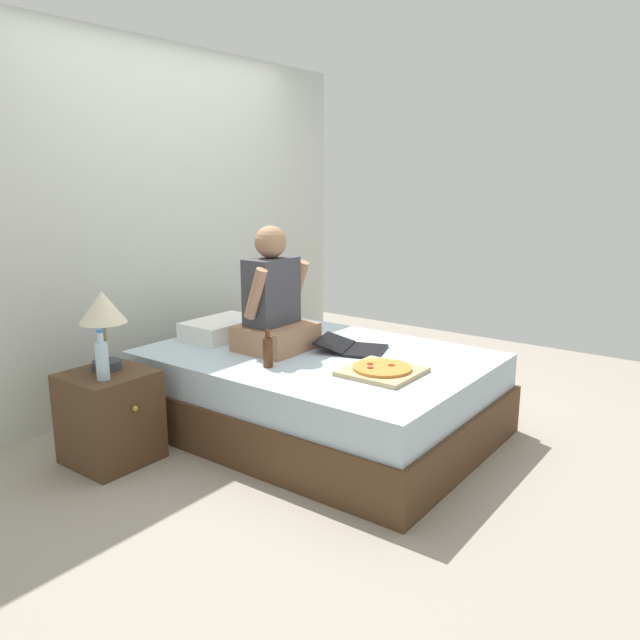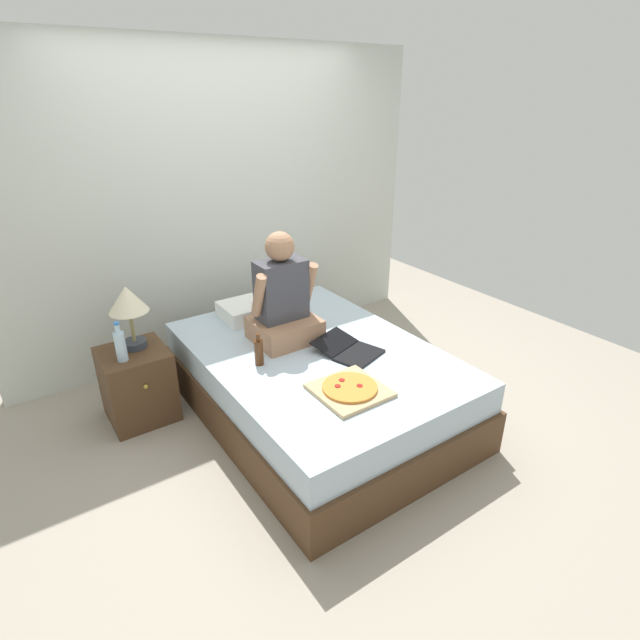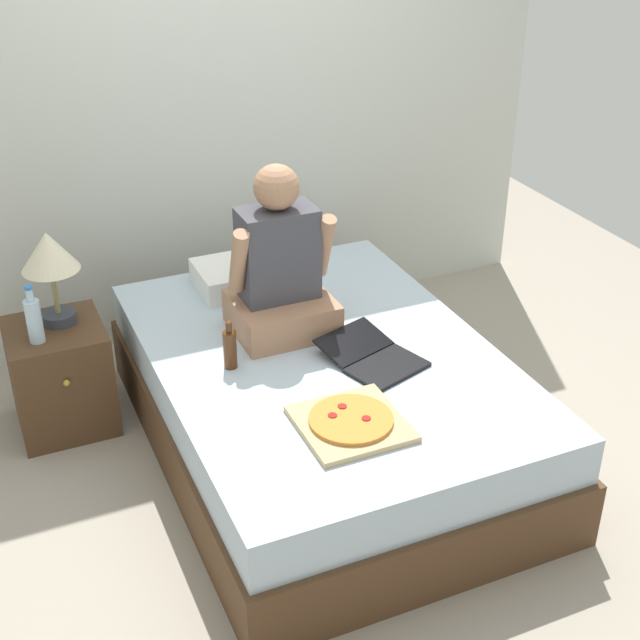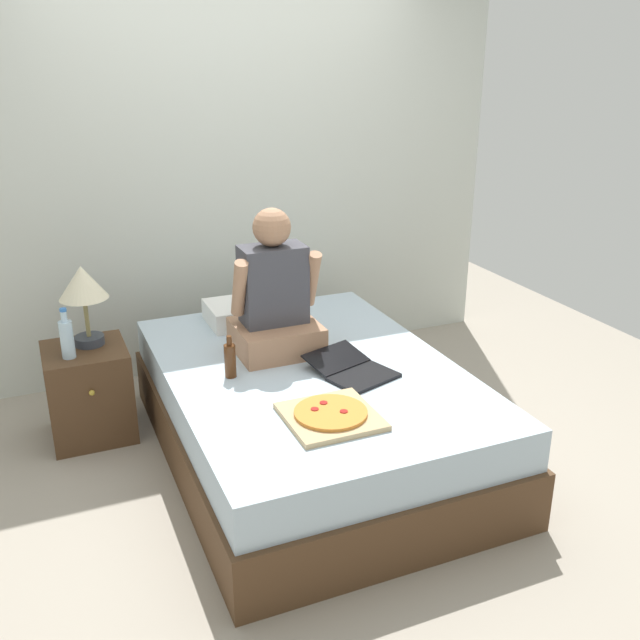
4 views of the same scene
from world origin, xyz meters
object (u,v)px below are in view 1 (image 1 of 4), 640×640
at_px(bed, 318,392).
at_px(pizza_box, 382,370).
at_px(laptop, 355,348).
at_px(beer_bottle_on_bed, 268,352).
at_px(person_seated, 274,305).
at_px(lamp_on_left_nightstand, 103,313).
at_px(nightstand_left, 110,417).
at_px(water_bottle, 102,359).

bearing_deg(bed, pizza_box, -103.05).
bearing_deg(laptop, beer_bottle_on_bed, 159.24).
bearing_deg(beer_bottle_on_bed, pizza_box, -64.36).
distance_m(person_seated, beer_bottle_on_bed, 0.44).
height_order(bed, person_seated, person_seated).
bearing_deg(pizza_box, beer_bottle_on_bed, 115.64).
xyz_separation_m(lamp_on_left_nightstand, beer_bottle_on_bed, (0.61, -0.67, -0.25)).
bearing_deg(laptop, nightstand_left, 145.53).
xyz_separation_m(nightstand_left, beer_bottle_on_bed, (0.65, -0.62, 0.34)).
distance_m(pizza_box, beer_bottle_on_bed, 0.66).
relative_size(nightstand_left, laptop, 1.06).
bearing_deg(person_seated, pizza_box, -92.48).
bearing_deg(bed, lamp_on_left_nightstand, 144.52).
relative_size(bed, lamp_on_left_nightstand, 4.62).
distance_m(lamp_on_left_nightstand, laptop, 1.52).
bearing_deg(nightstand_left, bed, -32.56).
height_order(lamp_on_left_nightstand, beer_bottle_on_bed, lamp_on_left_nightstand).
distance_m(bed, water_bottle, 1.33).
height_order(water_bottle, laptop, water_bottle).
xyz_separation_m(nightstand_left, lamp_on_left_nightstand, (0.04, 0.05, 0.59)).
height_order(lamp_on_left_nightstand, person_seated, person_seated).
relative_size(pizza_box, beer_bottle_on_bed, 1.82).
distance_m(water_bottle, person_seated, 1.10).
height_order(laptop, beer_bottle_on_bed, beer_bottle_on_bed).
distance_m(water_bottle, pizza_box, 1.52).
distance_m(laptop, beer_bottle_on_bed, 0.63).
distance_m(water_bottle, laptop, 1.51).
relative_size(nightstand_left, lamp_on_left_nightstand, 1.16).
relative_size(person_seated, beer_bottle_on_bed, 3.55).
distance_m(person_seated, pizza_box, 0.87).
height_order(bed, water_bottle, water_bottle).
bearing_deg(water_bottle, laptop, -29.93).
height_order(lamp_on_left_nightstand, water_bottle, lamp_on_left_nightstand).
bearing_deg(water_bottle, beer_bottle_on_bed, -36.25).
relative_size(person_seated, pizza_box, 1.95).
bearing_deg(person_seated, nightstand_left, 157.90).
bearing_deg(lamp_on_left_nightstand, water_bottle, -130.60).
xyz_separation_m(lamp_on_left_nightstand, laptop, (1.19, -0.89, -0.32)).
xyz_separation_m(bed, pizza_box, (-0.13, -0.54, 0.28)).
height_order(water_bottle, pizza_box, water_bottle).
distance_m(nightstand_left, lamp_on_left_nightstand, 0.59).
distance_m(nightstand_left, laptop, 1.51).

